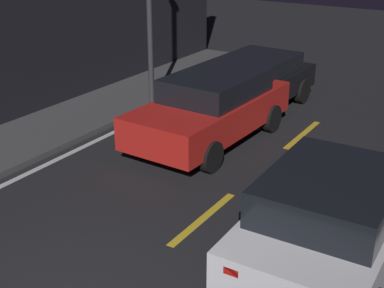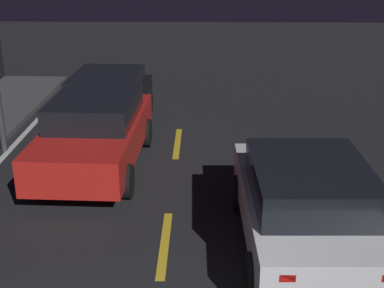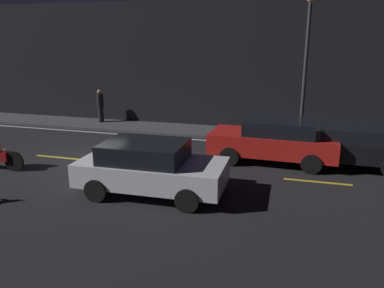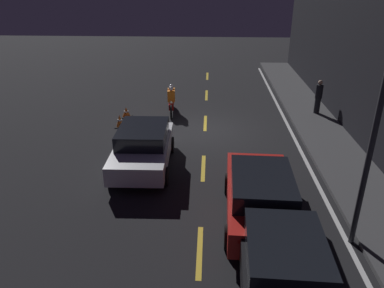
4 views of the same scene
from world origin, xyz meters
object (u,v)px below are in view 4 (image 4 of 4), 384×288
Objects in this scene: van_black at (283,259)px; pedestrian at (318,97)px; motorcycle at (171,100)px; traffic_cone_near at (126,112)px; traffic_cone_mid at (120,121)px; taxi_red at (260,195)px; sedan_white at (143,146)px; street_lamp at (376,127)px.

pedestrian reaches higher than van_black.
traffic_cone_near is (0.77, -2.15, -0.42)m from motorcycle.
traffic_cone_mid is 9.62m from pedestrian.
van_black is at bearing 28.12° from traffic_cone_near.
taxi_red is at bearing 16.12° from motorcycle.
sedan_white reaches higher than traffic_cone_mid.
van_black is at bearing -52.41° from street_lamp.
street_lamp reaches higher than traffic_cone_near.
taxi_red is (3.11, 3.81, 0.03)m from sedan_white.
traffic_cone_near is at bearing -74.74° from motorcycle.
traffic_cone_near is at bearing -85.77° from pedestrian.
van_black is at bearing 31.49° from traffic_cone_mid.
traffic_cone_near is 0.85× the size of traffic_cone_mid.
street_lamp is at bearing 45.36° from traffic_cone_mid.
sedan_white reaches higher than traffic_cone_near.
sedan_white is 5.88m from motorcycle.
taxi_red reaches higher than motorcycle.
pedestrian is (-5.79, 7.65, 0.19)m from sedan_white.
traffic_cone_near is (-10.70, -5.72, -0.52)m from van_black.
sedan_white is 4.92m from taxi_red.
traffic_cone_mid is at bearing -0.55° from traffic_cone_near.
van_black is 6.82× the size of traffic_cone_mid.
traffic_cone_near is 0.31× the size of pedestrian.
sedan_white is at bearing -8.71° from motorcycle.
traffic_cone_near is at bearing -162.49° from sedan_white.
street_lamp is at bearing -108.82° from taxi_red.
traffic_cone_near is at bearing 36.00° from taxi_red.
traffic_cone_mid is 0.10× the size of street_lamp.
traffic_cone_mid is (1.34, -0.01, 0.05)m from traffic_cone_near.
sedan_white is at bearing 37.65° from van_black.
motorcycle is 4.48× the size of traffic_cone_near.
sedan_white is at bearing 18.62° from traffic_cone_near.
taxi_red reaches higher than sedan_white.
street_lamp is (9.78, -1.54, 2.26)m from pedestrian.
sedan_white is 9.59m from pedestrian.
street_lamp is at bearing 25.47° from motorcycle.
street_lamp reaches higher than motorcycle.
pedestrian reaches higher than traffic_cone_near.
pedestrian is at bearing 94.23° from traffic_cone_near.
sedan_white is 8.00× the size of traffic_cone_near.
taxi_red is at bearing 6.68° from van_black.
motorcycle reaches higher than van_black.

